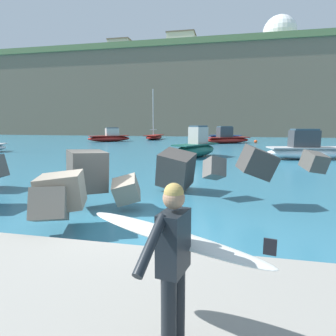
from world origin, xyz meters
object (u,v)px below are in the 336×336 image
boat_mid_centre (225,136)px  mooring_buoy_middle (244,157)px  surfer_with_board (175,253)px  boat_near_centre (227,138)px  station_building_central (121,51)px  boat_near_right (110,137)px  radar_dome (279,36)px  boat_mid_right (308,150)px  station_building_west (181,46)px  boat_far_left (196,147)px  mooring_buoy_inner (256,142)px  boat_far_centre (154,137)px

boat_mid_centre → mooring_buoy_middle: size_ratio=12.65×
surfer_with_board → boat_mid_centre: 42.97m
boat_near_centre → station_building_central: (-28.77, 36.92, 21.07)m
boat_near_right → radar_dome: size_ratio=0.54×
mooring_buoy_middle → boat_mid_right: bearing=16.0°
surfer_with_board → radar_dome: size_ratio=0.19×
mooring_buoy_middle → radar_dome: (10.81, 60.88, 24.81)m
boat_mid_right → station_building_west: (-18.39, 53.63, 21.50)m
boat_far_left → mooring_buoy_middle: 3.73m
boat_near_right → boat_near_centre: bearing=-0.4°
mooring_buoy_inner → mooring_buoy_middle: bearing=-97.4°
mooring_buoy_inner → station_building_central: bearing=132.0°
surfer_with_board → mooring_buoy_inner: size_ratio=4.82×
station_building_central → boat_far_left: bearing=-63.6°
station_building_west → station_building_central: size_ratio=1.21×
boat_near_centre → radar_dome: bearing=74.4°
surfer_with_board → boat_near_centre: 35.76m
surfer_with_board → boat_near_right: 39.43m
station_building_central → boat_mid_centre: bearing=-46.3°
surfer_with_board → boat_far_centre: (-11.48, 42.48, -0.84)m
surfer_with_board → station_building_central: bearing=111.4°
mooring_buoy_inner → station_building_central: (-32.51, 36.07, 21.52)m
boat_mid_right → mooring_buoy_middle: size_ratio=14.97×
boat_mid_right → mooring_buoy_inner: 17.17m
boat_near_centre → radar_dome: 51.22m
surfer_with_board → radar_dome: 83.56m
boat_near_right → boat_far_centre: 8.22m
boat_near_centre → mooring_buoy_middle: (1.34, -17.49, -0.45)m
boat_near_right → boat_far_centre: size_ratio=0.75×
mooring_buoy_middle → mooring_buoy_inner: bearing=82.6°
surfer_with_board → boat_far_centre: 44.01m
mooring_buoy_inner → mooring_buoy_middle: size_ratio=1.00×
mooring_buoy_inner → station_building_west: 45.66m
boat_mid_centre → mooring_buoy_middle: bearing=-86.0°
surfer_with_board → station_building_west: 77.11m
mooring_buoy_inner → station_building_west: station_building_west is taller
boat_near_right → boat_mid_centre: 17.73m
boat_mid_centre → mooring_buoy_middle: 24.76m
boat_near_centre → boat_mid_right: (5.93, -16.17, 0.01)m
surfer_with_board → boat_near_right: (-16.36, 35.87, -0.65)m
boat_near_right → station_building_west: (4.16, 37.34, 21.55)m
station_building_west → boat_far_centre: bearing=-88.6°
boat_far_centre → boat_near_centre: bearing=-29.8°
surfer_with_board → boat_near_right: boat_near_right is taller
boat_mid_centre → station_building_west: size_ratio=0.78×
boat_far_left → radar_dome: 66.22m
boat_near_right → station_building_west: station_building_west is taller
mooring_buoy_middle → station_building_west: (-13.80, 54.95, 21.96)m
boat_mid_centre → surfer_with_board: bearing=-89.8°
mooring_buoy_middle → station_building_central: size_ratio=0.07×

